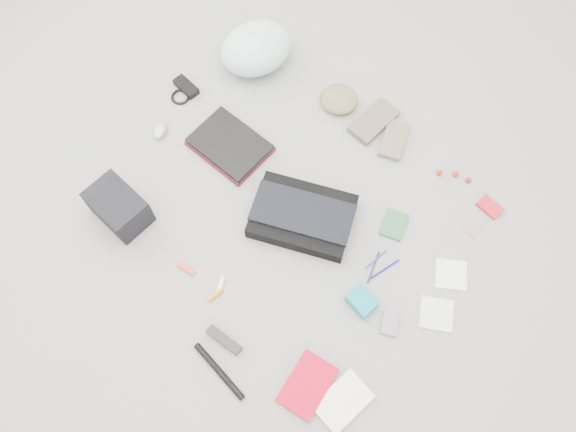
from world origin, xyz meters
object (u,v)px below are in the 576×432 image
Objects in this scene: bike_helmet at (256,48)px; book_red at (308,385)px; laptop at (230,144)px; messenger_bag at (302,216)px; camera_bag at (119,207)px; accordion_wallet at (362,302)px.

bike_helmet is 1.48m from book_red.
laptop is 1.05m from book_red.
messenger_bag is 0.74m from camera_bag.
book_red is at bearing -31.32° from laptop.
book_red is at bearing -22.79° from bike_helmet.
laptop is 0.93× the size of bike_helmet.
camera_bag is 1.01m from book_red.
bike_helmet is 1.23m from accordion_wallet.
bike_helmet is at bearing 130.35° from book_red.
laptop is 0.48m from bike_helmet.
laptop is at bearing 177.37° from accordion_wallet.
camera_bag is (-0.16, -0.51, 0.04)m from laptop.
messenger_bag is at bearing 41.79° from camera_bag.
accordion_wallet is (1.02, -0.69, -0.08)m from bike_helmet.
book_red is at bearing -72.27° from messenger_bag.
bike_helmet is 1.46× the size of camera_bag.
laptop is (-0.45, 0.10, -0.00)m from messenger_bag.
camera_bag reaches higher than book_red.
messenger_bag is 1.19× the size of bike_helmet.
camera_bag is 1.07× the size of book_red.
accordion_wallet is (0.39, -0.16, -0.01)m from messenger_bag.
messenger_bag reaches higher than laptop.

